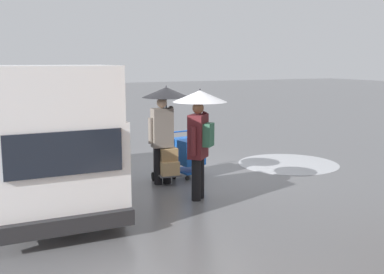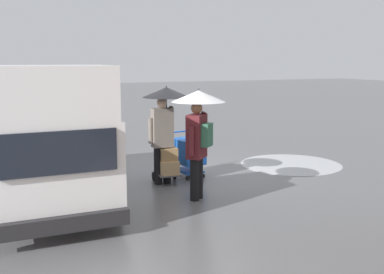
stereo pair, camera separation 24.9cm
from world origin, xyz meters
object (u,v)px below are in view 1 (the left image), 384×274
(pedestrian_pink_side, at_px, (164,112))
(pedestrian_black_side, at_px, (199,119))
(shopping_cart_vendor, at_px, (188,152))
(cargo_van_parked_right, at_px, (40,142))
(hand_dolly_boxes, at_px, (167,163))

(pedestrian_pink_side, xyz_separation_m, pedestrian_black_side, (-0.17, 1.34, -0.01))
(pedestrian_pink_side, distance_m, pedestrian_black_side, 1.35)
(shopping_cart_vendor, bearing_deg, pedestrian_black_side, 71.96)
(shopping_cart_vendor, bearing_deg, cargo_van_parked_right, 11.00)
(pedestrian_pink_side, relative_size, pedestrian_black_side, 1.00)
(shopping_cart_vendor, height_order, pedestrian_black_side, pedestrian_black_side)
(shopping_cart_vendor, xyz_separation_m, hand_dolly_boxes, (0.66, 0.36, -0.11))
(cargo_van_parked_right, xyz_separation_m, shopping_cart_vendor, (-3.35, -0.65, -0.61))
(pedestrian_black_side, bearing_deg, pedestrian_pink_side, -82.88)
(cargo_van_parked_right, relative_size, pedestrian_black_side, 2.49)
(shopping_cart_vendor, bearing_deg, hand_dolly_boxes, 28.38)
(cargo_van_parked_right, height_order, hand_dolly_boxes, cargo_van_parked_right)
(pedestrian_pink_side, bearing_deg, pedestrian_black_side, 97.12)
(pedestrian_pink_side, bearing_deg, shopping_cart_vendor, -153.29)
(hand_dolly_boxes, height_order, pedestrian_black_side, pedestrian_black_side)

